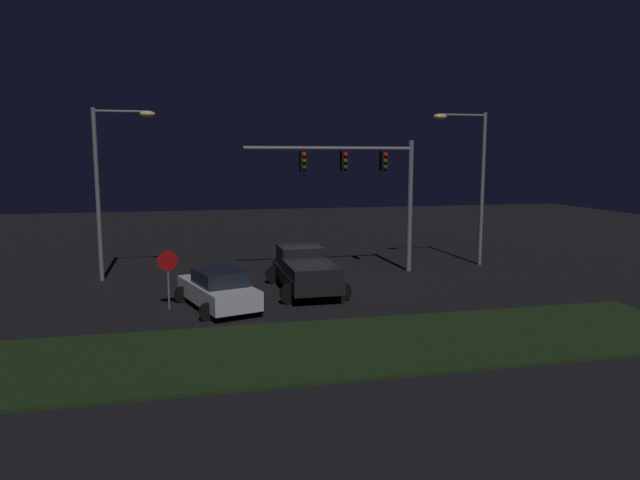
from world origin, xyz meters
TOP-DOWN VIEW (x-y plane):
  - ground_plane at (0.00, 0.00)m, footprint 80.00×80.00m
  - grass_median at (0.00, -8.19)m, footprint 22.23×5.38m
  - pickup_truck at (-0.23, -0.57)m, footprint 2.88×5.41m
  - car_sedan at (-3.99, -2.71)m, footprint 3.28×4.73m
  - traffic_signal_gantry at (3.31, 2.55)m, footprint 8.32×0.56m
  - street_lamp_left at (-8.42, 3.60)m, footprint 2.78×0.44m
  - street_lamp_right at (9.50, 3.38)m, footprint 2.96×0.44m
  - stop_sign at (-5.82, -2.42)m, footprint 0.76×0.08m

SIDE VIEW (x-z plane):
  - ground_plane at x=0.00m, z-range 0.00..0.00m
  - grass_median at x=0.00m, z-range 0.00..0.10m
  - car_sedan at x=-3.99m, z-range -0.02..1.49m
  - pickup_truck at x=-0.23m, z-range 0.10..1.90m
  - stop_sign at x=-5.82m, z-range 0.45..2.68m
  - traffic_signal_gantry at x=3.31m, z-range 1.65..8.15m
  - street_lamp_left at x=-8.42m, z-range 1.06..8.94m
  - street_lamp_right at x=9.50m, z-range 1.08..9.06m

